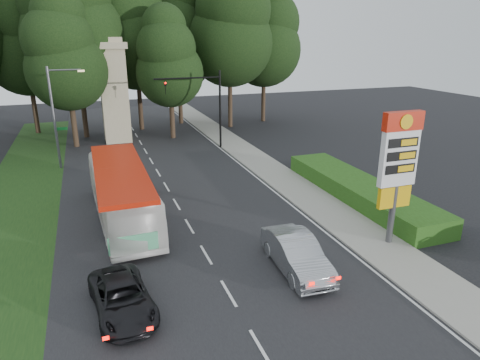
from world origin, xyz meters
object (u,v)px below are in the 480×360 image
object	(u,v)px
streetlight_signs	(56,113)
transit_bus	(122,194)
monument	(114,90)
sedan_silver	(296,254)
gas_station_pylon	(399,161)
suv_charcoal	(122,298)
traffic_signal_mast	(206,99)

from	to	relation	value
streetlight_signs	transit_bus	size ratio (longest dim) A/B	0.71
monument	sedan_silver	xyz separation A→B (m)	(5.51, -28.71, -4.29)
monument	transit_bus	world-z (taller)	monument
sedan_silver	gas_station_pylon	bearing A→B (deg)	9.84
gas_station_pylon	monument	size ratio (longest dim) A/B	0.68
monument	suv_charcoal	world-z (taller)	monument
monument	suv_charcoal	size ratio (longest dim) A/B	2.23
gas_station_pylon	sedan_silver	distance (m)	6.79
monument	transit_bus	size ratio (longest dim) A/B	0.89
gas_station_pylon	traffic_signal_mast	bearing A→B (deg)	99.09
gas_station_pylon	streetlight_signs	world-z (taller)	streetlight_signs
sedan_silver	traffic_signal_mast	bearing A→B (deg)	87.29
transit_bus	sedan_silver	size ratio (longest dim) A/B	2.29
sedan_silver	transit_bus	bearing A→B (deg)	131.91
sedan_silver	monument	bearing A→B (deg)	103.62
suv_charcoal	traffic_signal_mast	bearing A→B (deg)	60.57
traffic_signal_mast	transit_bus	xyz separation A→B (m)	(-9.06, -14.26, -3.09)
traffic_signal_mast	monument	distance (m)	9.76
suv_charcoal	monument	bearing A→B (deg)	79.30
traffic_signal_mast	streetlight_signs	distance (m)	12.83
traffic_signal_mast	suv_charcoal	bearing A→B (deg)	-113.10
transit_bus	suv_charcoal	xyz separation A→B (m)	(-0.86, -8.99, -0.95)
traffic_signal_mast	transit_bus	world-z (taller)	traffic_signal_mast
streetlight_signs	transit_bus	distance (m)	13.11
transit_bus	suv_charcoal	distance (m)	9.08
gas_station_pylon	suv_charcoal	size ratio (longest dim) A/B	1.52
gas_station_pylon	monument	distance (m)	30.17
suv_charcoal	streetlight_signs	bearing A→B (deg)	91.04
monument	suv_charcoal	xyz separation A→B (m)	(-2.24, -29.25, -4.48)
sedan_silver	suv_charcoal	size ratio (longest dim) A/B	1.10
gas_station_pylon	traffic_signal_mast	size ratio (longest dim) A/B	0.95
sedan_silver	suv_charcoal	world-z (taller)	sedan_silver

